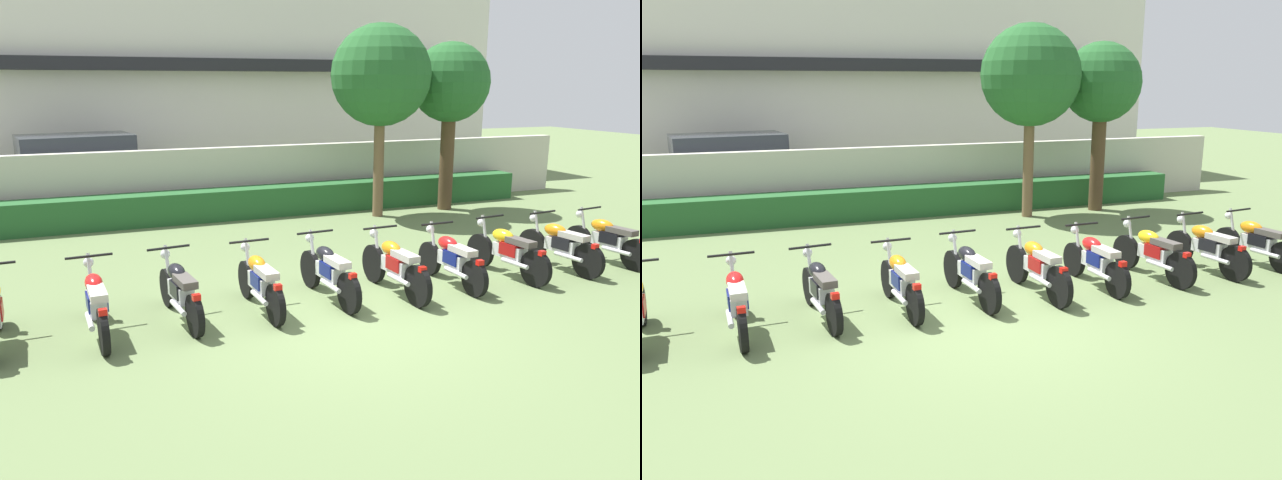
% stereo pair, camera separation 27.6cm
% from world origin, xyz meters
% --- Properties ---
extents(ground, '(60.00, 60.00, 0.00)m').
position_xyz_m(ground, '(0.00, 0.00, 0.00)').
color(ground, '#607547').
extents(building, '(21.23, 6.50, 6.98)m').
position_xyz_m(building, '(0.00, 14.89, 3.49)').
color(building, silver).
rests_on(building, ground).
extents(compound_wall, '(20.17, 0.30, 1.63)m').
position_xyz_m(compound_wall, '(0.00, 7.96, 0.81)').
color(compound_wall, '#BCB7A8').
rests_on(compound_wall, ground).
extents(hedge_row, '(16.13, 0.70, 0.71)m').
position_xyz_m(hedge_row, '(0.00, 7.26, 0.36)').
color(hedge_row, '#235628').
rests_on(hedge_row, ground).
extents(parked_car, '(4.72, 2.60, 1.89)m').
position_xyz_m(parked_car, '(-3.06, 9.92, 0.94)').
color(parked_car, silver).
rests_on(parked_car, ground).
extents(tree_near_inspector, '(2.35, 2.35, 4.50)m').
position_xyz_m(tree_near_inspector, '(3.50, 6.19, 3.31)').
color(tree_near_inspector, brown).
rests_on(tree_near_inspector, ground).
extents(tree_far_side, '(1.94, 1.94, 4.15)m').
position_xyz_m(tree_far_side, '(5.50, 6.32, 3.10)').
color(tree_far_side, '#4C3823').
rests_on(tree_far_side, ground).
extents(motorcycle_in_row_2, '(0.60, 1.91, 0.94)m').
position_xyz_m(motorcycle_in_row_2, '(-3.23, 0.90, 0.44)').
color(motorcycle_in_row_2, black).
rests_on(motorcycle_in_row_2, ground).
extents(motorcycle_in_row_3, '(0.60, 1.84, 0.94)m').
position_xyz_m(motorcycle_in_row_3, '(-2.15, 1.00, 0.44)').
color(motorcycle_in_row_3, black).
rests_on(motorcycle_in_row_3, ground).
extents(motorcycle_in_row_4, '(0.60, 1.81, 0.94)m').
position_xyz_m(motorcycle_in_row_4, '(-1.04, 0.95, 0.44)').
color(motorcycle_in_row_4, black).
rests_on(motorcycle_in_row_4, ground).
extents(motorcycle_in_row_5, '(0.60, 1.90, 0.96)m').
position_xyz_m(motorcycle_in_row_5, '(0.05, 1.03, 0.45)').
color(motorcycle_in_row_5, black).
rests_on(motorcycle_in_row_5, ground).
extents(motorcycle_in_row_6, '(0.60, 1.91, 0.97)m').
position_xyz_m(motorcycle_in_row_6, '(1.09, 0.90, 0.45)').
color(motorcycle_in_row_6, black).
rests_on(motorcycle_in_row_6, ground).
extents(motorcycle_in_row_7, '(0.60, 1.80, 0.94)m').
position_xyz_m(motorcycle_in_row_7, '(2.14, 0.94, 0.44)').
color(motorcycle_in_row_7, black).
rests_on(motorcycle_in_row_7, ground).
extents(motorcycle_in_row_8, '(0.60, 1.86, 0.95)m').
position_xyz_m(motorcycle_in_row_8, '(3.26, 0.98, 0.45)').
color(motorcycle_in_row_8, black).
rests_on(motorcycle_in_row_8, ground).
extents(motorcycle_in_row_9, '(0.60, 1.81, 0.96)m').
position_xyz_m(motorcycle_in_row_9, '(4.36, 0.97, 0.45)').
color(motorcycle_in_row_9, black).
rests_on(motorcycle_in_row_9, ground).
extents(motorcycle_in_row_10, '(0.60, 1.77, 0.94)m').
position_xyz_m(motorcycle_in_row_10, '(5.46, 1.00, 0.44)').
color(motorcycle_in_row_10, black).
rests_on(motorcycle_in_row_10, ground).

